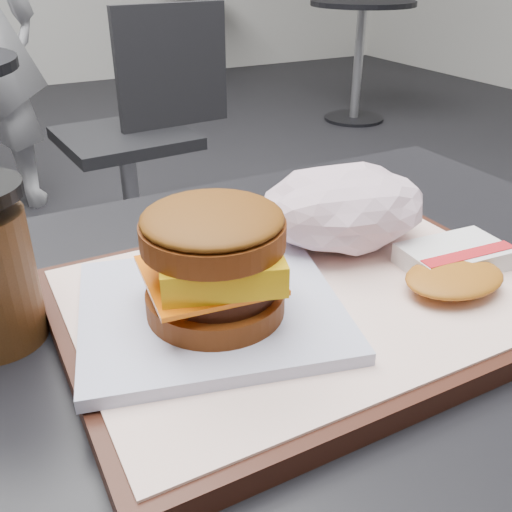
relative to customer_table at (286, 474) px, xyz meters
The scene contains 8 objects.
customer_table is the anchor object (origin of this frame).
serving_tray 0.20m from the customer_table, ahead, with size 0.38×0.28×0.02m.
breakfast_sandwich 0.25m from the customer_table, behind, with size 0.23×0.21×0.09m.
hash_brown 0.26m from the customer_table, 16.21° to the right, with size 0.12×0.09×0.02m.
crumpled_wrapper 0.26m from the customer_table, 33.28° to the left, with size 0.16×0.12×0.07m, color silver, non-canonical shape.
neighbor_chair 1.62m from the customer_table, 77.31° to the left, with size 0.62×0.45×0.88m.
bg_table_near 3.56m from the customer_table, 51.84° to the left, with size 0.66×0.66×0.75m.
bg_table_far 4.85m from the customer_table, 68.20° to the left, with size 0.66×0.66×0.75m.
Camera 1 is at (-0.21, -0.33, 1.03)m, focal length 40.00 mm.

